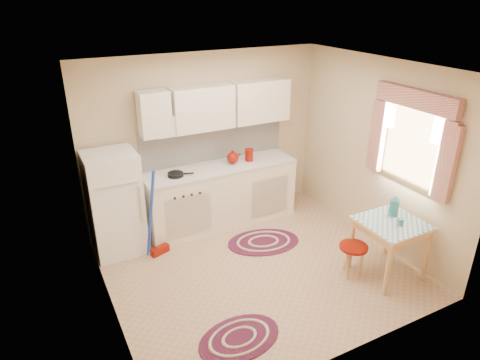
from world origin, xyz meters
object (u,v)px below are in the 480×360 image
object	(u,v)px
stool	(352,260)
fridge	(115,204)
table	(388,248)
base_cabinets	(221,196)

from	to	relation	value
stool	fridge	bearing A→B (deg)	141.87
fridge	table	size ratio (longest dim) A/B	1.94
stool	table	bearing A→B (deg)	-22.45
base_cabinets	stool	xyz separation A→B (m)	(0.87, -1.94, -0.23)
fridge	stool	size ratio (longest dim) A/B	3.33
fridge	table	bearing A→B (deg)	-36.19
base_cabinets	table	size ratio (longest dim) A/B	3.12
fridge	base_cabinets	world-z (taller)	fridge
fridge	stool	xyz separation A→B (m)	(2.41, -1.89, -0.49)
base_cabinets	stool	bearing A→B (deg)	-65.88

